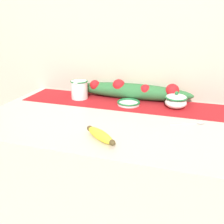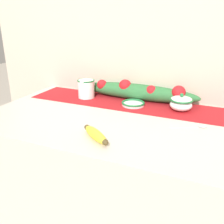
% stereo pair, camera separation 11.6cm
% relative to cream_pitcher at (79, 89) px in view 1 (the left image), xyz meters
% --- Properties ---
extents(countertop, '(1.35, 0.75, 0.93)m').
position_rel_cream_pitcher_xyz_m(countertop, '(0.30, -0.23, -0.53)').
color(countertop, beige).
rests_on(countertop, ground_plane).
extents(back_wall, '(2.15, 0.04, 2.40)m').
position_rel_cream_pitcher_xyz_m(back_wall, '(0.30, 0.16, 0.20)').
color(back_wall, beige).
rests_on(back_wall, ground_plane).
extents(table_runner, '(1.24, 0.26, 0.00)m').
position_rel_cream_pitcher_xyz_m(table_runner, '(0.30, -0.00, -0.06)').
color(table_runner, '#A8191E').
rests_on(table_runner, countertop).
extents(cream_pitcher, '(0.10, 0.12, 0.11)m').
position_rel_cream_pitcher_xyz_m(cream_pitcher, '(0.00, 0.00, 0.00)').
color(cream_pitcher, white).
rests_on(cream_pitcher, countertop).
extents(sugar_bowl, '(0.12, 0.12, 0.09)m').
position_rel_cream_pitcher_xyz_m(sugar_bowl, '(0.57, -0.00, -0.02)').
color(sugar_bowl, white).
rests_on(sugar_bowl, countertop).
extents(small_dish, '(0.13, 0.13, 0.02)m').
position_rel_cream_pitcher_xyz_m(small_dish, '(0.31, -0.03, -0.05)').
color(small_dish, white).
rests_on(small_dish, countertop).
extents(banana, '(0.17, 0.13, 0.04)m').
position_rel_cream_pitcher_xyz_m(banana, '(0.30, -0.47, -0.04)').
color(banana, yellow).
rests_on(banana, countertop).
extents(spoon, '(0.16, 0.08, 0.01)m').
position_rel_cream_pitcher_xyz_m(spoon, '(0.68, -0.18, -0.06)').
color(spoon, '#B7B7BC').
rests_on(spoon, countertop).
extents(poinsettia_garland, '(0.71, 0.10, 0.12)m').
position_rel_cream_pitcher_xyz_m(poinsettia_garland, '(0.31, 0.08, -0.01)').
color(poinsettia_garland, '#2D6B38').
rests_on(poinsettia_garland, countertop).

